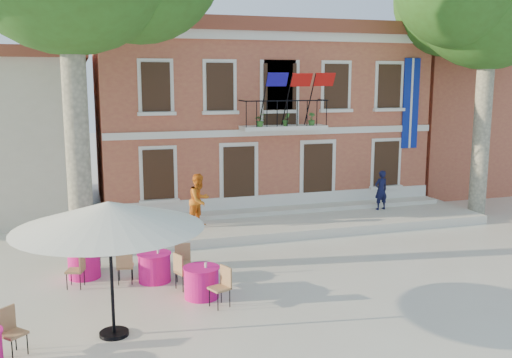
% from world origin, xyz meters
% --- Properties ---
extents(ground, '(90.00, 90.00, 0.00)m').
position_xyz_m(ground, '(0.00, 0.00, 0.00)').
color(ground, beige).
rests_on(ground, ground).
extents(main_building, '(13.50, 9.59, 7.50)m').
position_xyz_m(main_building, '(2.00, 9.99, 3.78)').
color(main_building, '#BB6643').
rests_on(main_building, ground).
extents(neighbor_east, '(9.40, 9.40, 6.40)m').
position_xyz_m(neighbor_east, '(14.00, 11.00, 3.22)').
color(neighbor_east, '#BB6643').
rests_on(neighbor_east, ground).
extents(terrace, '(14.00, 3.40, 0.30)m').
position_xyz_m(terrace, '(2.00, 4.40, 0.15)').
color(terrace, silver).
rests_on(terrace, ground).
extents(patio_umbrella, '(3.83, 3.83, 2.85)m').
position_xyz_m(patio_umbrella, '(-4.75, -2.83, 2.56)').
color(patio_umbrella, black).
rests_on(patio_umbrella, ground).
extents(pedestrian_navy, '(0.60, 0.44, 1.53)m').
position_xyz_m(pedestrian_navy, '(5.74, 4.79, 1.06)').
color(pedestrian_navy, black).
rests_on(pedestrian_navy, terrace).
extents(pedestrian_orange, '(1.13, 1.09, 1.83)m').
position_xyz_m(pedestrian_orange, '(-1.47, 4.29, 1.21)').
color(pedestrian_orange, orange).
rests_on(pedestrian_orange, terrace).
extents(cafe_table_0, '(1.96, 0.90, 0.95)m').
position_xyz_m(cafe_table_0, '(-3.53, 0.17, 0.42)').
color(cafe_table_0, '#D51470').
rests_on(cafe_table_0, ground).
extents(cafe_table_1, '(1.11, 1.94, 0.95)m').
position_xyz_m(cafe_table_1, '(-2.58, -1.31, 0.42)').
color(cafe_table_1, '#D51470').
rests_on(cafe_table_1, ground).
extents(cafe_table_3, '(0.97, 1.96, 0.95)m').
position_xyz_m(cafe_table_3, '(-5.29, 1.02, 0.42)').
color(cafe_table_3, '#D51470').
rests_on(cafe_table_3, ground).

